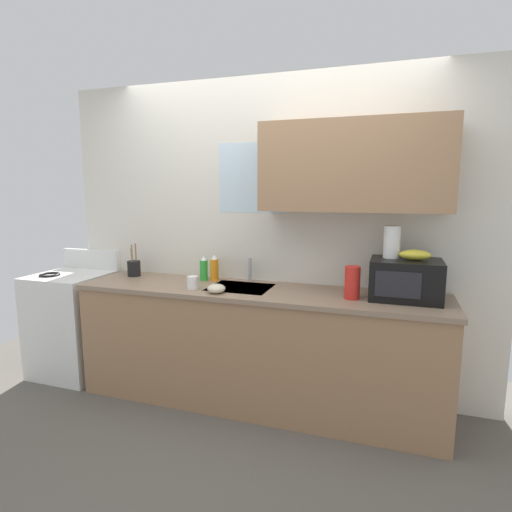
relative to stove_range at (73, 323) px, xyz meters
The scene contains 13 objects.
kitchen_wall_assembly 2.11m from the stove_range, ahead, with size 3.53×0.42×2.50m.
counter_unit 1.72m from the stove_range, ahead, with size 2.76×0.63×0.90m.
sink_faucet 1.70m from the stove_range, ahead, with size 0.03×0.03×0.19m, color #B2B5BA.
stove_range is the anchor object (origin of this frame).
microwave 2.83m from the stove_range, ahead, with size 0.46×0.35×0.27m.
banana_bunch 2.91m from the stove_range, ahead, with size 0.20×0.11×0.07m, color gold.
paper_towel_roll 2.79m from the stove_range, ahead, with size 0.11×0.11×0.22m, color white.
dish_soap_bottle_orange 1.43m from the stove_range, ahead, with size 0.07×0.07×0.21m.
dish_soap_bottle_green 1.34m from the stove_range, ahead, with size 0.06×0.06×0.20m.
cereal_canister 2.49m from the stove_range, ahead, with size 0.10×0.10×0.22m, color red.
mug_white 1.37m from the stove_range, ahead, with size 0.08×0.08×0.10m, color white.
utensil_crock 0.78m from the stove_range, 11.33° to the left, with size 0.11×0.11×0.28m.
small_bowl 1.58m from the stove_range, ahead, with size 0.13×0.13×0.07m, color beige.
Camera 1 is at (0.95, -2.83, 1.63)m, focal length 28.90 mm.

